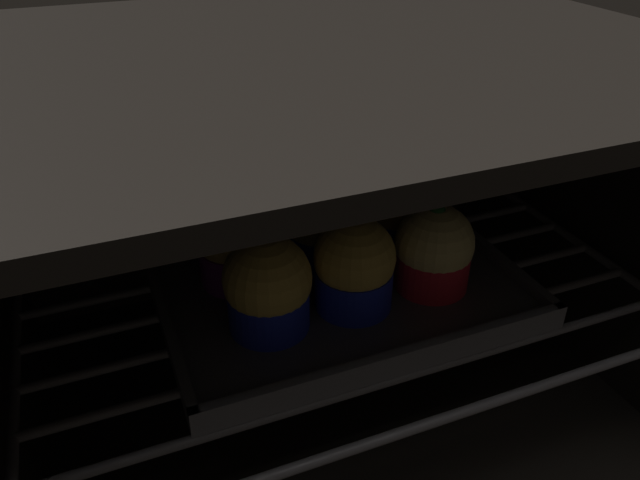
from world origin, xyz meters
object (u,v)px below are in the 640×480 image
object	(u,v)px
muffin_row2_col2	(359,178)
muffin_row2_col1	(289,192)
baking_tray	(320,264)
muffin_row0_col0	(268,287)
muffin_row2_col0	(213,205)
muffin_row0_col1	(351,267)
muffin_row1_col1	(318,231)
muffin_row1_col2	(395,211)
muffin_row0_col2	(434,250)
muffin_row1_col0	(235,247)

from	to	relation	value
muffin_row2_col2	muffin_row2_col1	bearing A→B (deg)	-177.08
baking_tray	muffin_row2_col2	xyz separation A→B (cm)	(7.72, 7.98, 4.00)
muffin_row0_col0	muffin_row2_col2	xyz separation A→B (cm)	(15.17, 15.54, -0.32)
muffin_row2_col0	muffin_row2_col2	world-z (taller)	same
muffin_row0_col1	muffin_row2_col2	bearing A→B (deg)	62.59
muffin_row2_col2	muffin_row0_col0	bearing A→B (deg)	-134.33
muffin_row2_col0	muffin_row2_col1	xyz separation A→B (cm)	(7.84, -0.33, 0.14)
muffin_row0_col0	muffin_row1_col1	distance (cm)	10.11
muffin_row0_col1	baking_tray	bearing A→B (deg)	87.59
muffin_row2_col0	muffin_row2_col1	size ratio (longest dim) A/B	1.00
baking_tray	muffin_row1_col1	size ratio (longest dim) A/B	4.17
baking_tray	muffin_row0_col0	distance (cm)	11.46
baking_tray	muffin_row1_col2	distance (cm)	8.83
muffin_row0_col0	muffin_row2_col2	size ratio (longest dim) A/B	1.06
muffin_row1_col1	muffin_row2_col1	bearing A→B (deg)	89.65
muffin_row2_col1	muffin_row2_col2	xyz separation A→B (cm)	(8.03, 0.41, -0.15)
muffin_row0_col0	muffin_row2_col2	world-z (taller)	muffin_row0_col0
muffin_row0_col2	muffin_row2_col0	size ratio (longest dim) A/B	1.03
muffin_row0_col0	muffin_row0_col1	world-z (taller)	same
muffin_row0_col0	muffin_row1_col0	world-z (taller)	muffin_row0_col0
baking_tray	muffin_row2_col0	distance (cm)	12.05
muffin_row1_col1	muffin_row2_col0	bearing A→B (deg)	133.29
muffin_row1_col2	muffin_row0_col0	bearing A→B (deg)	-153.36
muffin_row0_col1	muffin_row2_col2	world-z (taller)	muffin_row0_col1
baking_tray	muffin_row1_col1	world-z (taller)	muffin_row1_col1
muffin_row1_col2	muffin_row2_col1	xyz separation A→B (cm)	(-8.12, 7.47, 0.03)
muffin_row0_col0	muffin_row2_col0	xyz separation A→B (cm)	(-0.70, 15.46, -0.31)
muffin_row0_col2	muffin_row1_col2	size ratio (longest dim) A/B	1.01
muffin_row0_col0	muffin_row0_col2	size ratio (longest dim) A/B	1.02
muffin_row1_col1	muffin_row2_col2	size ratio (longest dim) A/B	0.98
muffin_row0_col2	muffin_row2_col0	xyz separation A→B (cm)	(-15.73, 15.33, -0.07)
muffin_row1_col0	muffin_row1_col2	xyz separation A→B (cm)	(15.88, 0.27, 0.29)
muffin_row0_col1	muffin_row1_col0	bearing A→B (deg)	136.58
muffin_row2_col0	muffin_row1_col2	bearing A→B (deg)	-26.07
muffin_row0_col0	muffin_row0_col1	distance (cm)	7.14
muffin_row0_col2	muffin_row1_col1	world-z (taller)	muffin_row0_col2
baking_tray	muffin_row0_col0	size ratio (longest dim) A/B	3.84
muffin_row0_col0	muffin_row2_col1	distance (cm)	16.73
baking_tray	muffin_row2_col1	bearing A→B (deg)	92.36
muffin_row0_col1	muffin_row1_col0	distance (cm)	10.70
muffin_row0_col2	muffin_row1_col0	xyz separation A→B (cm)	(-15.65, 7.25, -0.25)
muffin_row0_col0	muffin_row0_col1	xyz separation A→B (cm)	(7.14, 0.04, 0.04)
muffin_row0_col0	muffin_row1_col2	bearing A→B (deg)	26.64
muffin_row2_col2	baking_tray	bearing A→B (deg)	-134.04
muffin_row0_col1	muffin_row0_col2	distance (cm)	7.90
muffin_row1_col0	muffin_row0_col1	bearing A→B (deg)	-43.42
muffin_row1_col1	muffin_row0_col2	bearing A→B (deg)	-41.64
muffin_row0_col2	muffin_row1_col0	bearing A→B (deg)	155.14
baking_tray	muffin_row2_col1	xyz separation A→B (cm)	(-0.31, 7.57, 4.15)
muffin_row0_col1	muffin_row1_col2	distance (cm)	11.13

